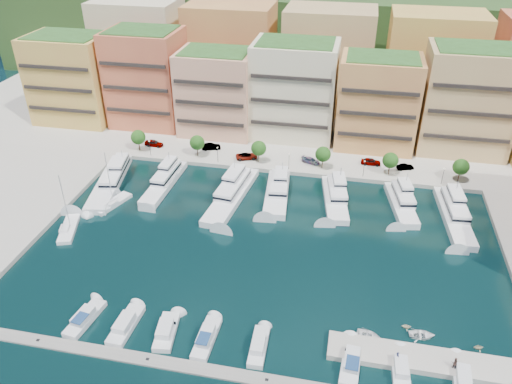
# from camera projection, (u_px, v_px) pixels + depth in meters

# --- Properties ---
(ground) EXTENTS (400.00, 400.00, 0.00)m
(ground) POSITION_uv_depth(u_px,v_px,m) (265.00, 249.00, 97.09)
(ground) COLOR black
(ground) RESTS_ON ground
(north_quay) EXTENTS (220.00, 64.00, 2.00)m
(north_quay) POSITION_uv_depth(u_px,v_px,m) (304.00, 123.00, 148.96)
(north_quay) COLOR #9E998E
(north_quay) RESTS_ON ground
(hillside) EXTENTS (240.00, 40.00, 58.00)m
(hillside) POSITION_uv_depth(u_px,v_px,m) (319.00, 74.00, 189.11)
(hillside) COLOR #1F3D19
(hillside) RESTS_ON ground
(south_pontoon) EXTENTS (72.00, 2.20, 0.35)m
(south_pontoon) POSITION_uv_depth(u_px,v_px,m) (206.00, 371.00, 72.51)
(south_pontoon) COLOR gray
(south_pontoon) RESTS_ON ground
(finger_pier) EXTENTS (32.00, 5.00, 2.00)m
(finger_pier) POSITION_uv_depth(u_px,v_px,m) (436.00, 364.00, 73.50)
(finger_pier) COLOR #9E998E
(finger_pier) RESTS_ON ground
(apartment_0) EXTENTS (22.00, 16.50, 24.80)m
(apartment_0) POSITION_uv_depth(u_px,v_px,m) (73.00, 78.00, 143.39)
(apartment_0) COLOR gold
(apartment_0) RESTS_ON north_quay
(apartment_1) EXTENTS (20.00, 16.50, 26.80)m
(apartment_1) POSITION_uv_depth(u_px,v_px,m) (147.00, 78.00, 140.74)
(apartment_1) COLOR #D67147
(apartment_1) RESTS_ON north_quay
(apartment_2) EXTENTS (20.00, 15.50, 22.80)m
(apartment_2) POSITION_uv_depth(u_px,v_px,m) (217.00, 92.00, 136.48)
(apartment_2) COLOR tan
(apartment_2) RESTS_ON north_quay
(apartment_3) EXTENTS (22.00, 16.50, 25.80)m
(apartment_3) POSITION_uv_depth(u_px,v_px,m) (294.00, 90.00, 133.75)
(apartment_3) COLOR beige
(apartment_3) RESTS_ON north_quay
(apartment_4) EXTENTS (20.00, 15.50, 23.80)m
(apartment_4) POSITION_uv_depth(u_px,v_px,m) (377.00, 102.00, 128.79)
(apartment_4) COLOR #DCA152
(apartment_4) RESTS_ON north_quay
(apartment_5) EXTENTS (22.00, 16.50, 26.80)m
(apartment_5) POSITION_uv_depth(u_px,v_px,m) (467.00, 100.00, 125.89)
(apartment_5) COLOR tan
(apartment_5) RESTS_ON north_quay
(backblock_0) EXTENTS (26.00, 18.00, 30.00)m
(backblock_0) POSITION_uv_depth(u_px,v_px,m) (140.00, 49.00, 160.18)
(backblock_0) COLOR beige
(backblock_0) RESTS_ON north_quay
(backblock_1) EXTENTS (26.00, 18.00, 30.00)m
(backblock_1) POSITION_uv_depth(u_px,v_px,m) (231.00, 54.00, 154.99)
(backblock_1) COLOR #DCA152
(backblock_1) RESTS_ON north_quay
(backblock_2) EXTENTS (26.00, 18.00, 30.00)m
(backblock_2) POSITION_uv_depth(u_px,v_px,m) (328.00, 60.00, 149.81)
(backblock_2) COLOR tan
(backblock_2) RESTS_ON north_quay
(backblock_3) EXTENTS (26.00, 18.00, 30.00)m
(backblock_3) POSITION_uv_depth(u_px,v_px,m) (431.00, 66.00, 144.63)
(backblock_3) COLOR gold
(backblock_3) RESTS_ON north_quay
(tree_0) EXTENTS (3.80, 3.80, 5.65)m
(tree_0) POSITION_uv_depth(u_px,v_px,m) (138.00, 137.00, 129.56)
(tree_0) COLOR #473323
(tree_0) RESTS_ON north_quay
(tree_1) EXTENTS (3.80, 3.80, 5.65)m
(tree_1) POSITION_uv_depth(u_px,v_px,m) (197.00, 143.00, 126.79)
(tree_1) COLOR #473323
(tree_1) RESTS_ON north_quay
(tree_2) EXTENTS (3.80, 3.80, 5.65)m
(tree_2) POSITION_uv_depth(u_px,v_px,m) (259.00, 148.00, 124.03)
(tree_2) COLOR #473323
(tree_2) RESTS_ON north_quay
(tree_3) EXTENTS (3.80, 3.80, 5.65)m
(tree_3) POSITION_uv_depth(u_px,v_px,m) (323.00, 154.00, 121.27)
(tree_3) COLOR #473323
(tree_3) RESTS_ON north_quay
(tree_4) EXTENTS (3.80, 3.80, 5.65)m
(tree_4) POSITION_uv_depth(u_px,v_px,m) (390.00, 160.00, 118.50)
(tree_4) COLOR #473323
(tree_4) RESTS_ON north_quay
(tree_5) EXTENTS (3.80, 3.80, 5.65)m
(tree_5) POSITION_uv_depth(u_px,v_px,m) (461.00, 167.00, 115.74)
(tree_5) COLOR #473323
(tree_5) RESTS_ON north_quay
(lamppost_0) EXTENTS (0.30, 0.30, 4.20)m
(lamppost_0) POSITION_uv_depth(u_px,v_px,m) (150.00, 146.00, 127.42)
(lamppost_0) COLOR black
(lamppost_0) RESTS_ON north_quay
(lamppost_1) EXTENTS (0.30, 0.30, 4.20)m
(lamppost_1) POSITION_uv_depth(u_px,v_px,m) (218.00, 152.00, 124.31)
(lamppost_1) COLOR black
(lamppost_1) RESTS_ON north_quay
(lamppost_2) EXTENTS (0.30, 0.30, 4.20)m
(lamppost_2) POSITION_uv_depth(u_px,v_px,m) (289.00, 159.00, 121.20)
(lamppost_2) COLOR black
(lamppost_2) RESTS_ON north_quay
(lamppost_3) EXTENTS (0.30, 0.30, 4.20)m
(lamppost_3) POSITION_uv_depth(u_px,v_px,m) (364.00, 166.00, 118.09)
(lamppost_3) COLOR black
(lamppost_3) RESTS_ON north_quay
(lamppost_4) EXTENTS (0.30, 0.30, 4.20)m
(lamppost_4) POSITION_uv_depth(u_px,v_px,m) (443.00, 173.00, 114.98)
(lamppost_4) COLOR black
(lamppost_4) RESTS_ON north_quay
(yacht_0) EXTENTS (9.65, 25.69, 7.30)m
(yacht_0) POSITION_uv_depth(u_px,v_px,m) (111.00, 179.00, 118.04)
(yacht_0) COLOR white
(yacht_0) RESTS_ON ground
(yacht_1) EXTENTS (4.75, 20.51, 7.30)m
(yacht_1) POSITION_uv_depth(u_px,v_px,m) (165.00, 180.00, 117.71)
(yacht_1) COLOR white
(yacht_1) RESTS_ON ground
(yacht_2) EXTENTS (7.74, 25.40, 7.30)m
(yacht_2) POSITION_uv_depth(u_px,v_px,m) (233.00, 192.00, 113.01)
(yacht_2) COLOR white
(yacht_2) RESTS_ON ground
(yacht_3) EXTENTS (6.75, 19.54, 7.30)m
(yacht_3) POSITION_uv_depth(u_px,v_px,m) (278.00, 190.00, 113.54)
(yacht_3) COLOR white
(yacht_3) RESTS_ON ground
(yacht_4) EXTENTS (7.45, 19.12, 7.30)m
(yacht_4) POSITION_uv_depth(u_px,v_px,m) (335.00, 196.00, 111.51)
(yacht_4) COLOR white
(yacht_4) RESTS_ON ground
(yacht_5) EXTENTS (7.12, 17.49, 7.30)m
(yacht_5) POSITION_uv_depth(u_px,v_px,m) (401.00, 201.00, 109.61)
(yacht_5) COLOR white
(yacht_5) RESTS_ON ground
(yacht_6) EXTENTS (6.42, 22.58, 7.30)m
(yacht_6) POSITION_uv_depth(u_px,v_px,m) (454.00, 213.00, 105.75)
(yacht_6) COLOR white
(yacht_6) RESTS_ON ground
(cruiser_1) EXTENTS (3.76, 8.73, 2.66)m
(cruiser_1) POSITION_uv_depth(u_px,v_px,m) (85.00, 319.00, 80.52)
(cruiser_1) COLOR silver
(cruiser_1) RESTS_ON ground
(cruiser_2) EXTENTS (3.15, 8.71, 2.55)m
(cruiser_2) POSITION_uv_depth(u_px,v_px,m) (126.00, 325.00, 79.32)
(cruiser_2) COLOR silver
(cruiser_2) RESTS_ON ground
(cruiser_3) EXTENTS (3.86, 8.06, 2.55)m
(cruiser_3) POSITION_uv_depth(u_px,v_px,m) (166.00, 332.00, 78.15)
(cruiser_3) COLOR silver
(cruiser_3) RESTS_ON ground
(cruiser_4) EXTENTS (2.75, 8.67, 2.66)m
(cruiser_4) POSITION_uv_depth(u_px,v_px,m) (206.00, 338.00, 76.98)
(cruiser_4) COLOR silver
(cruiser_4) RESTS_ON ground
(cruiser_5) EXTENTS (2.68, 7.84, 2.55)m
(cruiser_5) POSITION_uv_depth(u_px,v_px,m) (259.00, 347.00, 75.59)
(cruiser_5) COLOR silver
(cruiser_5) RESTS_ON ground
(cruiser_7) EXTENTS (3.25, 9.06, 2.66)m
(cruiser_7) POSITION_uv_depth(u_px,v_px,m) (351.00, 362.00, 73.16)
(cruiser_7) COLOR silver
(cruiser_7) RESTS_ON ground
(cruiser_8) EXTENTS (2.73, 7.64, 2.55)m
(cruiser_8) POSITION_uv_depth(u_px,v_px,m) (400.00, 370.00, 71.99)
(cruiser_8) COLOR silver
(cruiser_8) RESTS_ON ground
(cruiser_9) EXTENTS (2.94, 8.53, 2.55)m
(cruiser_9) POSITION_uv_depth(u_px,v_px,m) (462.00, 380.00, 70.51)
(cruiser_9) COLOR silver
(cruiser_9) RESTS_ON ground
(sailboat_2) EXTENTS (5.73, 9.80, 13.20)m
(sailboat_2) POSITION_uv_depth(u_px,v_px,m) (113.00, 204.00, 110.35)
(sailboat_2) COLOR white
(sailboat_2) RESTS_ON ground
(sailboat_1) EXTENTS (5.74, 10.26, 13.20)m
(sailboat_1) POSITION_uv_depth(u_px,v_px,m) (69.00, 229.00, 102.08)
(sailboat_1) COLOR white
(sailboat_1) RESTS_ON ground
(tender_0) EXTENTS (4.14, 3.33, 0.76)m
(tender_0) POSITION_uv_depth(u_px,v_px,m) (369.00, 335.00, 77.87)
(tender_0) COLOR white
(tender_0) RESTS_ON ground
(tender_3) EXTENTS (1.84, 1.69, 0.83)m
(tender_3) POSITION_uv_depth(u_px,v_px,m) (478.00, 347.00, 75.71)
(tender_3) COLOR beige
(tender_3) RESTS_ON ground
(tender_2) EXTENTS (4.40, 3.39, 0.85)m
(tender_2) POSITION_uv_depth(u_px,v_px,m) (422.00, 335.00, 77.77)
(tender_2) COLOR white
(tender_2) RESTS_ON ground
(tender_1) EXTENTS (1.66, 1.46, 0.82)m
(tender_1) POSITION_uv_depth(u_px,v_px,m) (406.00, 326.00, 79.33)
(tender_1) COLOR beige
(tender_1) RESTS_ON ground
(car_0) EXTENTS (5.17, 2.48, 1.70)m
(car_0) POSITION_uv_depth(u_px,v_px,m) (154.00, 143.00, 133.20)
(car_0) COLOR gray
(car_0) RESTS_ON north_quay
(car_1) EXTENTS (5.26, 3.24, 1.64)m
(car_1) POSITION_uv_depth(u_px,v_px,m) (211.00, 147.00, 131.48)
(car_1) COLOR gray
(car_1) RESTS_ON north_quay
(car_2) EXTENTS (6.06, 4.35, 1.53)m
(car_2) POSITION_uv_depth(u_px,v_px,m) (247.00, 156.00, 126.90)
(car_2) COLOR gray
(car_2) RESTS_ON north_quay
(car_3) EXTENTS (5.08, 3.44, 1.37)m
(car_3) POSITION_uv_depth(u_px,v_px,m) (311.00, 160.00, 125.04)
(car_3) COLOR gray
(car_3) RESTS_ON north_quay
(car_4) EXTENTS (4.88, 2.03, 1.65)m
(car_4) POSITION_uv_depth(u_px,v_px,m) (371.00, 162.00, 124.24)
(car_4) COLOR gray
(car_4) RESTS_ON north_quay
(car_5) EXTENTS (4.39, 2.82, 1.37)m
(car_5) POSITION_uv_depth(u_px,v_px,m) (405.00, 167.00, 122.15)
(car_5) COLOR gray
(car_5) RESTS_ON north_quay
(person_0) EXTENTS (0.72, 0.81, 1.85)m
(person_0) POSITION_uv_depth(u_px,v_px,m) (397.00, 357.00, 72.27)
(person_0) COLOR #242748
(person_0) RESTS_ON finger_pier
(person_1) EXTENTS (0.95, 0.77, 1.85)m
(person_1) POSITION_uv_depth(u_px,v_px,m) (455.00, 363.00, 71.35)
(person_1) COLOR #4B342D
(person_1) RESTS_ON finger_pier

